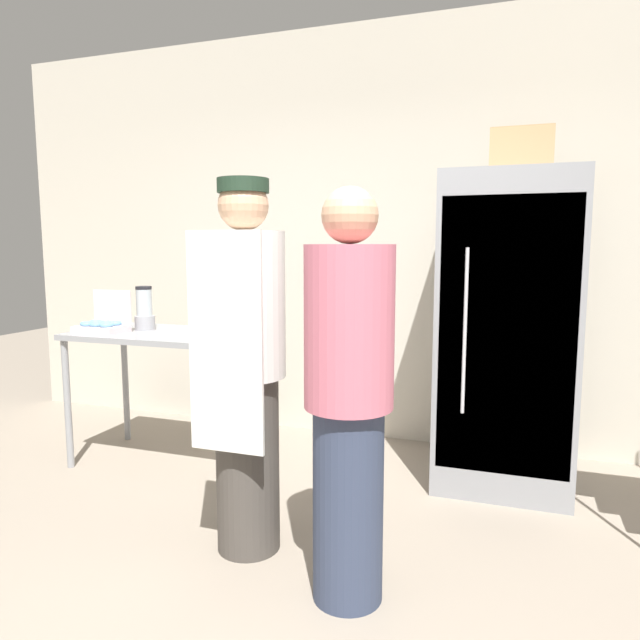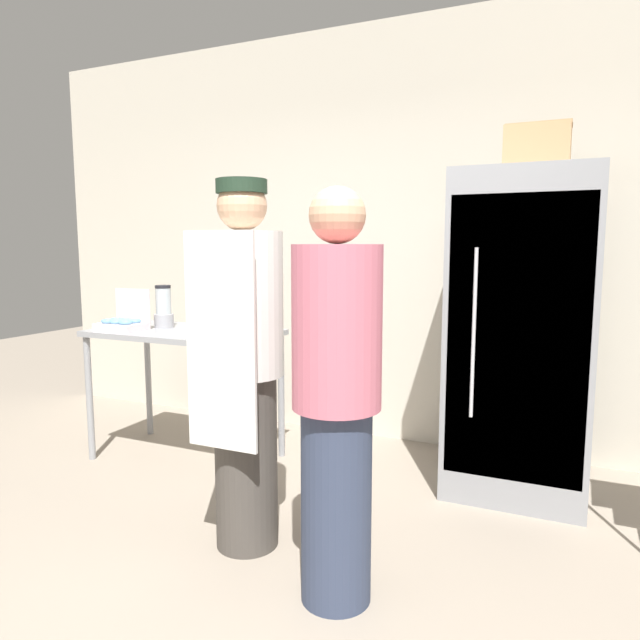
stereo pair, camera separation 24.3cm
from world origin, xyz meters
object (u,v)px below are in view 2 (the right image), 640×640
donut_box (123,323)px  cardboard_storage_box (538,148)px  binder_stack (237,322)px  person_customer (337,397)px  refrigerator (521,335)px  blender_pitcher (164,309)px  person_baker (244,362)px

donut_box → cardboard_storage_box: cardboard_storage_box is taller
donut_box → binder_stack: donut_box is taller
cardboard_storage_box → person_customer: (-0.60, -1.45, -1.12)m
refrigerator → donut_box: refrigerator is taller
blender_pitcher → person_customer: (1.73, -1.09, -0.16)m
binder_stack → cardboard_storage_box: size_ratio=0.94×
refrigerator → person_customer: size_ratio=1.12×
cardboard_storage_box → binder_stack: bearing=-166.4°
blender_pitcher → binder_stack: blender_pitcher is taller
person_baker → blender_pitcher: bearing=143.5°
donut_box → person_customer: person_customer is taller
donut_box → person_baker: size_ratio=0.17×
refrigerator → blender_pitcher: refrigerator is taller
blender_pitcher → person_baker: 1.47m
binder_stack → person_customer: size_ratio=0.20×
donut_box → person_baker: (1.34, -0.65, -0.03)m
blender_pitcher → person_baker: bearing=-36.5°
refrigerator → blender_pitcher: (-2.30, -0.33, 0.08)m
binder_stack → person_customer: bearing=-43.0°
cardboard_storage_box → person_customer: cardboard_storage_box is taller
binder_stack → refrigerator: bearing=12.5°
binder_stack → person_customer: 1.53m
blender_pitcher → binder_stack: (0.62, -0.05, -0.05)m
person_customer → donut_box: bearing=155.4°
refrigerator → person_customer: refrigerator is taller
donut_box → person_customer: bearing=-24.6°
blender_pitcher → person_baker: (1.18, -0.87, -0.11)m
refrigerator → person_baker: 1.64m
refrigerator → donut_box: 2.52m
blender_pitcher → person_baker: size_ratio=0.17×
cardboard_storage_box → blender_pitcher: bearing=-171.1°
binder_stack → person_customer: person_customer is taller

